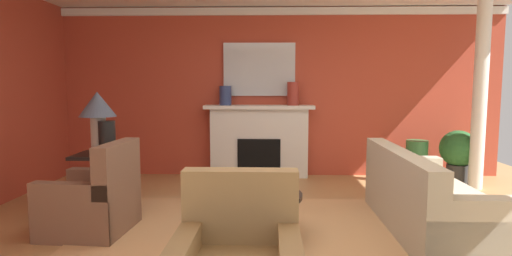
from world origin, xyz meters
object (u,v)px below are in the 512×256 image
Objects in this scene: vase_tall_corner at (416,161)px; potted_plant at (458,152)px; armchair_near_window at (93,203)px; side_table at (100,178)px; vase_mantel_right at (293,94)px; mantel_mirror at (259,69)px; table_lamp at (98,110)px; coffee_table at (252,204)px; vase_mantel_left at (225,96)px; sofa at (427,203)px; vase_on_side_table at (107,138)px; fireplace at (259,143)px.

vase_tall_corner is 0.63m from potted_plant.
armchair_near_window is 0.81m from side_table.
armchair_near_window is at bearing -130.50° from vase_mantel_right.
mantel_mirror is 2.82m from table_lamp.
coffee_table is at bearing -24.36° from side_table.
vase_mantel_left is (-0.55, -0.17, -0.43)m from mantel_mirror.
vase_mantel_right reaches higher than sofa.
vase_mantel_right is 3.06m from vase_on_side_table.
armchair_near_window is at bearing -177.78° from sofa.
potted_plant is (1.27, 2.12, 0.19)m from sofa.
vase_mantel_right reaches higher than vase_on_side_table.
table_lamp is 0.37m from vase_on_side_table.
mantel_mirror is 3.53m from sofa.
vase_mantel_left reaches higher than table_lamp.
fireplace reaches higher than sofa.
vase_mantel_right is (-1.26, 2.47, 1.09)m from sofa.
vase_mantel_left is (-0.55, -0.05, 0.79)m from fireplace.
potted_plant is (3.64, -0.35, -0.86)m from vase_mantel_left.
armchair_near_window is 2.52× the size of vase_mantel_right.
fireplace is 2.69m from vase_on_side_table.
fireplace is 0.96m from vase_mantel_left.
vase_tall_corner is (4.16, 2.35, 0.02)m from armchair_near_window.
mantel_mirror is 2.89m from vase_on_side_table.
side_table is 0.93× the size of table_lamp.
table_lamp is at bearing -135.32° from fireplace.
coffee_table is 2.08m from side_table.
vase_tall_corner is at bearing 44.31° from coffee_table.
potted_plant is at bearing 25.35° from armchair_near_window.
fireplace is 2.16× the size of potted_plant.
vase_mantel_left is at bearing 101.27° from coffee_table.
table_lamp is at bearing -126.45° from vase_mantel_left.
side_table is 1.72× the size of vase_on_side_table.
vase_mantel_right reaches higher than potted_plant.
table_lamp is at bearing -160.16° from vase_tall_corner.
table_lamp reaches higher than fireplace.
mantel_mirror reaches higher than vase_tall_corner.
sofa is at bearing 7.03° from coffee_table.
vase_tall_corner reaches higher than coffee_table.
fireplace is 0.85× the size of sofa.
armchair_near_window is 1.14× the size of potted_plant.
sofa is at bearing -9.63° from table_lamp.
armchair_near_window is 4.78m from vase_tall_corner.
fireplace is 1.22m from mantel_mirror.
mantel_mirror is at bearing 46.46° from table_lamp.
sofa is (1.81, -2.52, -0.27)m from fireplace.
sofa is at bearing -121.00° from potted_plant.
armchair_near_window is 2.33× the size of vase_on_side_table.
fireplace is 2.75m from coffee_table.
vase_tall_corner is at bearing -4.70° from vase_mantel_left.
fireplace is 2.40× the size of table_lamp.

